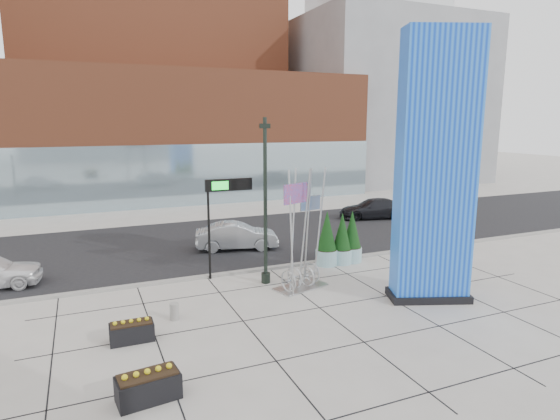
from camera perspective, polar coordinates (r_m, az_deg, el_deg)
name	(u,v)px	position (r m, az deg, el deg)	size (l,w,h in m)	color
ground	(284,302)	(18.29, 0.52, -11.20)	(160.00, 160.00, 0.00)	#9E9991
street_asphalt	(215,241)	(27.29, -7.94, -3.81)	(80.00, 12.00, 0.02)	black
curb_edge	(250,271)	(21.77, -3.74, -7.40)	(80.00, 0.30, 0.12)	gray
tower_podium	(174,136)	(43.26, -12.85, 8.76)	(34.00, 10.00, 11.00)	brown
tower_glass_front	(186,175)	(38.77, -11.38, 4.16)	(34.00, 0.60, 5.00)	#8CA5B2
building_grey_parking	(377,102)	(57.79, 11.80, 12.73)	(20.00, 18.00, 18.00)	slate
blue_pylon	(435,174)	(18.39, 18.43, 4.17)	(3.33, 2.34, 10.15)	blue
lamp_post	(265,217)	(19.62, -1.79, -0.92)	(0.47, 0.39, 7.00)	black
public_art_sculpture	(301,257)	(19.42, 2.60, -5.77)	(2.43, 1.68, 5.01)	#B2B5B7
concrete_bollard	(174,311)	(17.11, -12.76, -11.97)	(0.31, 0.31, 0.61)	gray
overhead_street_sign	(225,193)	(20.37, -6.74, 2.03)	(2.07, 0.25, 4.39)	black
round_planter_east	(342,240)	(22.91, 7.57, -3.60)	(1.00, 1.00, 2.51)	#90BCC2
round_planter_mid	(352,238)	(23.28, 8.74, -3.35)	(1.02, 1.02, 2.55)	#90BCC2
round_planter_west	(327,239)	(22.57, 5.72, -3.60)	(1.06, 1.06, 2.65)	#90BCC2
box_planter_north	(132,331)	(15.93, -17.63, -13.87)	(1.36, 0.70, 0.74)	black
box_planter_south	(148,385)	(12.84, -15.78, -19.89)	(1.61, 0.94, 0.84)	black
car_silver_mid	(237,236)	(25.38, -5.29, -3.21)	(1.53, 4.39, 1.45)	#9FA2A6
car_dark_east	(373,209)	(33.90, 11.27, 0.14)	(1.95, 4.79, 1.39)	black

